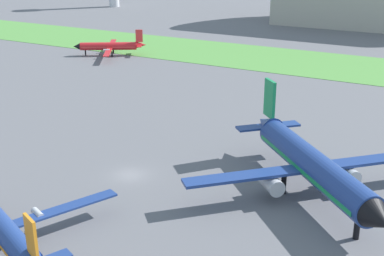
{
  "coord_description": "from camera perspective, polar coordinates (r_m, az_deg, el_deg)",
  "views": [
    {
      "loc": [
        36.2,
        -49.61,
        28.78
      ],
      "look_at": [
        2.5,
        12.14,
        3.0
      ],
      "focal_mm": 48.6,
      "sensor_mm": 36.0,
      "label": 1
    }
  ],
  "objects": [
    {
      "name": "ground_plane",
      "position": [
        67.82,
        -6.81,
        -5.14
      ],
      "size": [
        600.0,
        600.0,
        0.0
      ],
      "primitive_type": "plane",
      "color": "slate"
    },
    {
      "name": "grass_taxiway_strip",
      "position": [
        131.73,
        12.07,
        7.08
      ],
      "size": [
        360.0,
        28.0,
        0.08
      ],
      "primitive_type": "cube",
      "color": "#549342",
      "rests_on": "ground_plane"
    },
    {
      "name": "airplane_midfield_jet",
      "position": [
        62.47,
        12.87,
        -3.85
      ],
      "size": [
        24.23,
        24.48,
        10.9
      ],
      "rotation": [
        0.0,
        0.0,
        5.49
      ],
      "color": "navy",
      "rests_on": "ground_plane"
    },
    {
      "name": "airplane_taxiing_turboprop",
      "position": [
        137.99,
        -8.99,
        8.87
      ],
      "size": [
        17.06,
        19.55,
        6.63
      ],
      "rotation": [
        0.0,
        0.0,
        3.69
      ],
      "color": "red",
      "rests_on": "ground_plane"
    },
    {
      "name": "airplane_foreground_turboprop",
      "position": [
        54.18,
        -20.34,
        -9.97
      ],
      "size": [
        20.53,
        23.66,
        7.53
      ],
      "rotation": [
        0.0,
        0.0,
        2.73
      ],
      "color": "navy",
      "rests_on": "ground_plane"
    }
  ]
}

